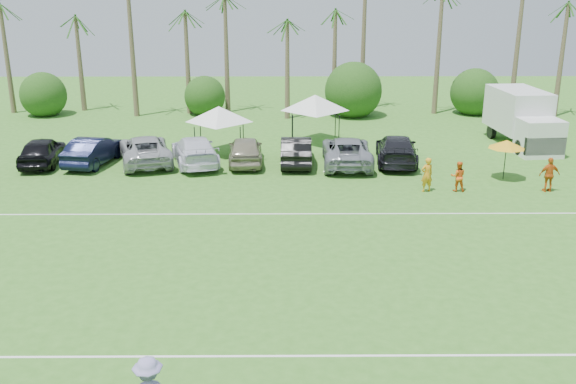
{
  "coord_description": "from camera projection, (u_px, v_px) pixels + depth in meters",
  "views": [
    {
      "loc": [
        0.41,
        -14.19,
        10.34
      ],
      "look_at": [
        0.59,
        12.43,
        1.6
      ],
      "focal_mm": 40.0,
      "sensor_mm": 36.0,
      "label": 1
    }
  ],
  "objects": [
    {
      "name": "parked_car_4",
      "position": [
        246.0,
        150.0,
        38.04
      ],
      "size": [
        2.24,
        5.01,
        1.67
      ],
      "primitive_type": "imported",
      "rotation": [
        0.0,
        0.0,
        3.2
      ],
      "color": "gray",
      "rests_on": "ground"
    },
    {
      "name": "sideline_player_c",
      "position": [
        549.0,
        175.0,
        32.95
      ],
      "size": [
        1.08,
        0.48,
        1.81
      ],
      "primitive_type": "imported",
      "rotation": [
        0.0,
        0.0,
        3.18
      ],
      "color": "#CE5B16",
      "rests_on": "ground"
    },
    {
      "name": "sideline_player_a",
      "position": [
        427.0,
        175.0,
        32.98
      ],
      "size": [
        0.76,
        0.61,
        1.81
      ],
      "primitive_type": "imported",
      "rotation": [
        0.0,
        0.0,
        3.45
      ],
      "color": "orange",
      "rests_on": "ground"
    },
    {
      "name": "parked_car_0",
      "position": [
        42.0,
        151.0,
        37.84
      ],
      "size": [
        2.41,
        5.07,
        1.67
      ],
      "primitive_type": "imported",
      "rotation": [
        0.0,
        0.0,
        3.23
      ],
      "color": "black",
      "rests_on": "ground"
    },
    {
      "name": "canopy_tent_left",
      "position": [
        219.0,
        106.0,
        39.82
      ],
      "size": [
        4.3,
        4.3,
        3.48
      ],
      "color": "black",
      "rests_on": "ground"
    },
    {
      "name": "parked_car_7",
      "position": [
        396.0,
        149.0,
        38.23
      ],
      "size": [
        2.97,
        5.99,
        1.67
      ],
      "primitive_type": "imported",
      "rotation": [
        0.0,
        0.0,
        3.03
      ],
      "color": "black",
      "rests_on": "ground"
    },
    {
      "name": "parked_car_6",
      "position": [
        347.0,
        151.0,
        37.81
      ],
      "size": [
        2.98,
        6.11,
        1.67
      ],
      "primitive_type": "imported",
      "rotation": [
        0.0,
        0.0,
        3.11
      ],
      "color": "gray",
      "rests_on": "ground"
    },
    {
      "name": "canopy_tent_right",
      "position": [
        315.0,
        95.0,
        42.5
      ],
      "size": [
        4.64,
        4.64,
        3.76
      ],
      "color": "black",
      "rests_on": "ground"
    },
    {
      "name": "field_lines",
      "position": [
        273.0,
        268.0,
        24.3
      ],
      "size": [
        80.0,
        12.1,
        0.01
      ],
      "color": "white",
      "rests_on": "ground"
    },
    {
      "name": "bush_tree_2",
      "position": [
        351.0,
        90.0,
        53.24
      ],
      "size": [
        4.0,
        4.0,
        4.0
      ],
      "color": "brown",
      "rests_on": "ground"
    },
    {
      "name": "palm_tree_9",
      "position": [
        507.0,
        8.0,
        50.32
      ],
      "size": [
        2.4,
        2.4,
        9.9
      ],
      "color": "brown",
      "rests_on": "ground"
    },
    {
      "name": "bush_tree_3",
      "position": [
        471.0,
        90.0,
        53.3
      ],
      "size": [
        4.0,
        4.0,
        4.0
      ],
      "color": "brown",
      "rests_on": "ground"
    },
    {
      "name": "palm_tree_5",
      "position": [
        278.0,
        9.0,
        50.2
      ],
      "size": [
        2.4,
        2.4,
        9.9
      ],
      "color": "brown",
      "rests_on": "ground"
    },
    {
      "name": "bush_tree_1",
      "position": [
        206.0,
        90.0,
        53.16
      ],
      "size": [
        4.0,
        4.0,
        4.0
      ],
      "color": "brown",
      "rests_on": "ground"
    },
    {
      "name": "bush_tree_0",
      "position": [
        49.0,
        90.0,
        53.07
      ],
      "size": [
        4.0,
        4.0,
        4.0
      ],
      "color": "brown",
      "rests_on": "ground"
    },
    {
      "name": "sideline_player_b",
      "position": [
        458.0,
        176.0,
        33.07
      ],
      "size": [
        0.83,
        0.67,
        1.59
      ],
      "primitive_type": "imported",
      "rotation": [
        0.0,
        0.0,
        3.04
      ],
      "color": "orange",
      "rests_on": "ground"
    },
    {
      "name": "parked_car_5",
      "position": [
        296.0,
        150.0,
        38.0
      ],
      "size": [
        1.83,
        5.1,
        1.67
      ],
      "primitive_type": "imported",
      "rotation": [
        0.0,
        0.0,
        3.13
      ],
      "color": "black",
      "rests_on": "ground"
    },
    {
      "name": "market_umbrella",
      "position": [
        507.0,
        144.0,
        34.67
      ],
      "size": [
        1.99,
        1.99,
        2.21
      ],
      "color": "black",
      "rests_on": "ground"
    },
    {
      "name": "parked_car_1",
      "position": [
        94.0,
        150.0,
        37.98
      ],
      "size": [
        2.61,
        5.31,
        1.67
      ],
      "primitive_type": "imported",
      "rotation": [
        0.0,
        0.0,
        2.97
      ],
      "color": "black",
      "rests_on": "ground"
    },
    {
      "name": "box_truck",
      "position": [
        523.0,
        117.0,
        41.97
      ],
      "size": [
        3.17,
        7.16,
        3.6
      ],
      "rotation": [
        0.0,
        0.0,
        0.08
      ],
      "color": "silver",
      "rests_on": "ground"
    },
    {
      "name": "palm_tree_4",
      "position": [
        227.0,
        20.0,
        50.45
      ],
      "size": [
        2.4,
        2.4,
        8.9
      ],
      "color": "brown",
      "rests_on": "ground"
    },
    {
      "name": "palm_tree_8",
      "position": [
        443.0,
        20.0,
        50.56
      ],
      "size": [
        2.4,
        2.4,
        8.9
      ],
      "color": "brown",
      "rests_on": "ground"
    },
    {
      "name": "parked_car_2",
      "position": [
        145.0,
        150.0,
        38.16
      ],
      "size": [
        4.36,
        6.56,
        1.67
      ],
      "primitive_type": "imported",
      "rotation": [
        0.0,
        0.0,
        3.43
      ],
      "color": "#A7A8AC",
      "rests_on": "ground"
    },
    {
      "name": "palm_tree_1",
      "position": [
        61.0,
        9.0,
        50.09
      ],
      "size": [
        2.4,
        2.4,
        9.9
      ],
      "color": "brown",
      "rests_on": "ground"
    },
    {
      "name": "parked_car_3",
      "position": [
        195.0,
        150.0,
        37.97
      ],
      "size": [
        3.78,
        6.18,
        1.67
      ],
      "primitive_type": "imported",
      "rotation": [
        0.0,
        0.0,
        3.41
      ],
      "color": "white",
      "rests_on": "ground"
    }
  ]
}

